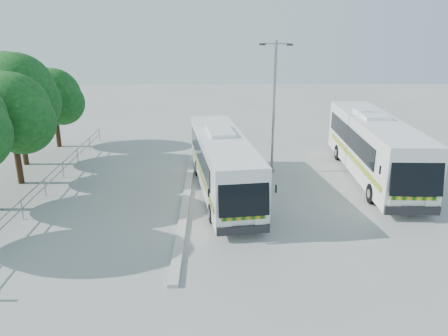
{
  "coord_description": "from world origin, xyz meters",
  "views": [
    {
      "loc": [
        -0.8,
        -19.41,
        8.89
      ],
      "look_at": [
        -0.27,
        2.44,
        1.72
      ],
      "focal_mm": 35.0,
      "sensor_mm": 36.0,
      "label": 1
    }
  ],
  "objects_px": {
    "tree_far_e": "(54,96)",
    "coach_main": "(223,163)",
    "tree_far_d": "(17,92)",
    "tree_far_c": "(12,112)",
    "coach_adjacent": "(374,146)",
    "lamppost": "(274,102)"
  },
  "relations": [
    {
      "from": "tree_far_c",
      "to": "tree_far_d",
      "type": "relative_size",
      "value": 0.88
    },
    {
      "from": "tree_far_c",
      "to": "coach_main",
      "type": "xyz_separation_m",
      "value": [
        11.8,
        -1.91,
        -2.49
      ]
    },
    {
      "from": "coach_main",
      "to": "tree_far_e",
      "type": "bearing_deg",
      "value": 132.91
    },
    {
      "from": "tree_far_d",
      "to": "lamppost",
      "type": "bearing_deg",
      "value": -6.61
    },
    {
      "from": "tree_far_d",
      "to": "coach_adjacent",
      "type": "bearing_deg",
      "value": -8.13
    },
    {
      "from": "tree_far_d",
      "to": "tree_far_e",
      "type": "height_order",
      "value": "tree_far_d"
    },
    {
      "from": "coach_adjacent",
      "to": "tree_far_d",
      "type": "bearing_deg",
      "value": 174.53
    },
    {
      "from": "tree_far_e",
      "to": "coach_main",
      "type": "bearing_deg",
      "value": -39.41
    },
    {
      "from": "tree_far_d",
      "to": "lamppost",
      "type": "xyz_separation_m",
      "value": [
        16.19,
        -1.88,
        -0.36
      ]
    },
    {
      "from": "tree_far_d",
      "to": "coach_main",
      "type": "relative_size",
      "value": 0.62
    },
    {
      "from": "tree_far_c",
      "to": "coach_adjacent",
      "type": "height_order",
      "value": "tree_far_c"
    },
    {
      "from": "coach_main",
      "to": "coach_adjacent",
      "type": "bearing_deg",
      "value": 7.31
    },
    {
      "from": "tree_far_e",
      "to": "lamppost",
      "type": "xyz_separation_m",
      "value": [
        15.51,
        -6.38,
        0.57
      ]
    },
    {
      "from": "tree_far_d",
      "to": "coach_adjacent",
      "type": "relative_size",
      "value": 0.56
    },
    {
      "from": "tree_far_e",
      "to": "coach_adjacent",
      "type": "bearing_deg",
      "value": -19.66
    },
    {
      "from": "tree_far_e",
      "to": "coach_adjacent",
      "type": "height_order",
      "value": "tree_far_e"
    },
    {
      "from": "tree_far_d",
      "to": "coach_main",
      "type": "bearing_deg",
      "value": -23.37
    },
    {
      "from": "coach_main",
      "to": "coach_adjacent",
      "type": "distance_m",
      "value": 9.47
    },
    {
      "from": "tree_far_d",
      "to": "coach_main",
      "type": "height_order",
      "value": "tree_far_d"
    },
    {
      "from": "coach_adjacent",
      "to": "lamppost",
      "type": "distance_m",
      "value": 6.56
    },
    {
      "from": "tree_far_c",
      "to": "coach_adjacent",
      "type": "relative_size",
      "value": 0.5
    },
    {
      "from": "tree_far_c",
      "to": "tree_far_e",
      "type": "distance_m",
      "value": 8.22
    }
  ]
}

